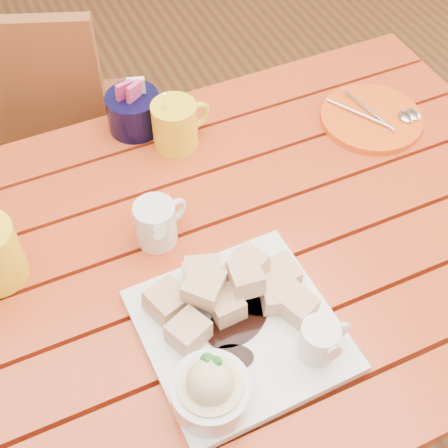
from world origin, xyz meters
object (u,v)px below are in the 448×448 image
table (222,287)px  dessert_plate (235,332)px  orange_saucer (372,118)px  coffee_mug_right (176,124)px  chair_far (31,142)px

table → dessert_plate: bearing=-108.5°
dessert_plate → orange_saucer: size_ratio=1.42×
coffee_mug_right → orange_saucer: size_ratio=0.70×
dessert_plate → chair_far: bearing=101.1°
orange_saucer → dessert_plate: bearing=-143.9°
table → chair_far: chair_far is taller
dessert_plate → orange_saucer: 0.56m
coffee_mug_right → orange_saucer: 0.38m
table → chair_far: 0.70m
dessert_plate → coffee_mug_right: 0.43m
table → orange_saucer: bearing=22.8°
table → chair_far: (-0.21, 0.65, -0.13)m
table → dessert_plate: 0.22m
orange_saucer → chair_far: chair_far is taller
coffee_mug_right → dessert_plate: bearing=-112.2°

